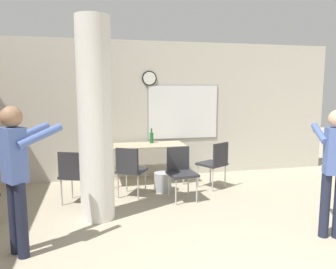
{
  "coord_description": "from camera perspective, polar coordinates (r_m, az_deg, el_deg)",
  "views": [
    {
      "loc": [
        -1.24,
        -1.66,
        1.83
      ],
      "look_at": [
        -0.21,
        2.81,
        1.19
      ],
      "focal_mm": 35.0,
      "sensor_mm": 36.0,
      "label": 1
    }
  ],
  "objects": [
    {
      "name": "support_pillar",
      "position": [
        4.62,
        -12.54,
        2.35
      ],
      "size": [
        0.47,
        0.47,
        2.8
      ],
      "color": "silver",
      "rests_on": "ground_plane"
    },
    {
      "name": "chair_table_left",
      "position": [
        5.6,
        -6.6,
        -5.8
      ],
      "size": [
        0.6,
        0.6,
        0.87
      ],
      "color": "#2D2D33",
      "rests_on": "ground_plane"
    },
    {
      "name": "chair_table_front",
      "position": [
        5.46,
        2.25,
        -6.1
      ],
      "size": [
        0.48,
        0.48,
        0.87
      ],
      "color": "#2D2D33",
      "rests_on": "ground_plane"
    },
    {
      "name": "waste_bin",
      "position": [
        5.96,
        -0.9,
        -8.27
      ],
      "size": [
        0.31,
        0.31,
        0.34
      ],
      "color": "#B2B2B7",
      "rests_on": "ground_plane"
    },
    {
      "name": "chair_table_right",
      "position": [
        6.12,
        8.16,
        -4.65
      ],
      "size": [
        0.6,
        0.6,
        0.87
      ],
      "color": "#2D2D33",
      "rests_on": "ground_plane"
    },
    {
      "name": "folding_table",
      "position": [
        6.37,
        -4.3,
        -2.26
      ],
      "size": [
        1.59,
        0.67,
        0.77
      ],
      "color": "tan",
      "rests_on": "ground_plane"
    },
    {
      "name": "wall_back",
      "position": [
        6.85,
        -2.47,
        4.28
      ],
      "size": [
        8.0,
        0.15,
        2.8
      ],
      "color": "beige",
      "rests_on": "ground_plane"
    },
    {
      "name": "chair_near_pillar",
      "position": [
        5.44,
        -15.96,
        -6.45
      ],
      "size": [
        0.58,
        0.58,
        0.87
      ],
      "color": "#2D2D33",
      "rests_on": "ground_plane"
    },
    {
      "name": "person_watching_back",
      "position": [
        3.91,
        -24.78,
        -5.49
      ],
      "size": [
        0.65,
        0.6,
        1.66
      ],
      "color": "#1E2338",
      "rests_on": "ground_plane"
    },
    {
      "name": "person_playing_side",
      "position": [
        4.48,
        26.94,
        -4.47
      ],
      "size": [
        0.5,
        0.67,
        1.59
      ],
      "color": "#1E2338",
      "rests_on": "ground_plane"
    },
    {
      "name": "bottle_on_table",
      "position": [
        6.52,
        -2.89,
        -0.51
      ],
      "size": [
        0.08,
        0.08,
        0.29
      ],
      "color": "#1E6B2D",
      "rests_on": "folding_table"
    }
  ]
}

